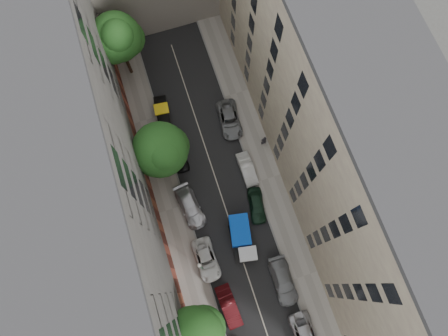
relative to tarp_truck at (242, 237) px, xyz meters
name	(u,v)px	position (x,y,z in m)	size (l,w,h in m)	color
ground	(221,194)	(-0.60, 5.37, -1.24)	(120.00, 120.00, 0.00)	#4C4C49
road_surface	(221,194)	(-0.60, 5.37, -1.23)	(8.00, 44.00, 0.02)	black
sidewalk_left	(173,209)	(-6.10, 5.37, -1.16)	(3.00, 44.00, 0.15)	gray
sidewalk_right	(268,179)	(4.90, 5.37, -1.16)	(3.00, 44.00, 0.15)	gray
building_left	(95,207)	(-11.60, 5.37, 8.76)	(8.00, 44.00, 20.00)	#4A4845
building_right	(338,131)	(10.40, 5.37, 8.76)	(8.00, 44.00, 20.00)	#C0B596
tarp_truck	(242,237)	(0.00, 0.00, 0.00)	(2.74, 5.16, 2.25)	black
car_left_1	(229,306)	(-3.40, -6.03, -0.52)	(1.52, 4.36, 1.44)	#490E12
car_left_2	(206,260)	(-4.20, -0.97, -0.59)	(2.14, 4.64, 1.29)	silver
car_left_3	(190,207)	(-4.20, 4.87, -0.50)	(2.06, 5.07, 1.47)	silver
car_left_4	(179,156)	(-3.71, 10.77, -0.57)	(1.58, 3.92, 1.33)	black
car_left_5	(163,113)	(-4.05, 16.37, -0.56)	(1.44, 4.14, 1.36)	black
car_right_1	(283,281)	(2.62, -5.43, -0.50)	(2.05, 5.05, 1.47)	slate
car_right_2	(257,206)	(2.64, 2.77, -0.55)	(1.62, 4.02, 1.37)	black
car_right_3	(247,169)	(3.00, 6.97, -0.58)	(1.40, 4.00, 1.32)	silver
car_right_4	(230,120)	(3.00, 13.17, -0.54)	(2.31, 5.00, 1.39)	slate
tree_mid	(162,151)	(-5.18, 10.26, 3.90)	(5.88, 5.69, 7.97)	#382619
tree_far	(118,39)	(-6.10, 22.87, 5.68)	(5.49, 5.25, 9.92)	#382619
lamp_post	(201,267)	(-4.80, -1.70, 3.24)	(0.36, 0.36, 7.13)	#164F27
pedestrian	(264,141)	(5.80, 9.40, -0.15)	(0.68, 0.45, 1.87)	black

